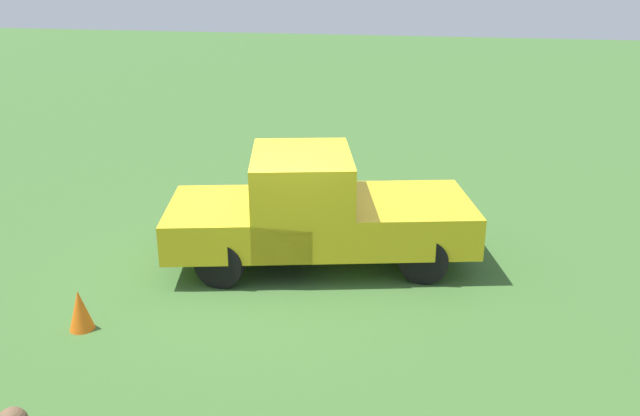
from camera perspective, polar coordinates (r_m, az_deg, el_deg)
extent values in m
plane|color=#3D662D|center=(10.15, -3.19, -5.56)|extent=(80.00, 80.00, 0.00)
cylinder|color=black|center=(11.27, 7.47, -1.00)|extent=(0.73, 0.22, 0.73)
cylinder|color=black|center=(9.78, 9.08, -4.47)|extent=(0.73, 0.22, 0.73)
cylinder|color=black|center=(11.16, -7.92, -1.24)|extent=(0.73, 0.22, 0.73)
cylinder|color=black|center=(9.65, -8.77, -4.80)|extent=(0.73, 0.22, 0.73)
cube|color=gold|center=(10.38, 7.80, -0.90)|extent=(2.32, 2.37, 0.64)
cube|color=gold|center=(10.09, -1.60, 0.96)|extent=(1.95, 2.27, 1.40)
cube|color=slate|center=(9.95, -1.62, 3.35)|extent=(1.69, 2.06, 0.48)
cube|color=gold|center=(10.25, -6.83, -1.24)|extent=(2.68, 2.47, 0.60)
cube|color=silver|center=(10.66, 12.39, -2.12)|extent=(0.60, 1.84, 0.16)
cone|color=orange|center=(9.02, -20.28, -8.38)|extent=(0.32, 0.32, 0.55)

